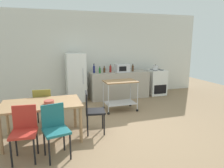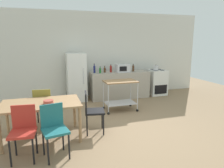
{
  "view_description": "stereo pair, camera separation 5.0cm",
  "coord_description": "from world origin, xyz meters",
  "px_view_note": "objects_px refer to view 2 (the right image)",
  "views": [
    {
      "loc": [
        -1.49,
        -3.99,
        1.93
      ],
      "look_at": [
        0.19,
        1.2,
        0.8
      ],
      "focal_mm": 33.46,
      "sensor_mm": 36.0,
      "label": 1
    },
    {
      "loc": [
        -1.45,
        -4.0,
        1.93
      ],
      "look_at": [
        0.19,
        1.2,
        0.8
      ],
      "focal_mm": 33.46,
      "sensor_mm": 36.0,
      "label": 2
    }
  ],
  "objects_px": {
    "dining_table": "(41,107)",
    "bottle_olive_oil": "(133,68)",
    "chair_teal": "(54,127)",
    "kettle": "(156,68)",
    "chair_black": "(92,109)",
    "fruit_bowl": "(48,102)",
    "refrigerator": "(76,77)",
    "kitchen_cart": "(120,91)",
    "bottle_soy_sauce": "(94,69)",
    "chair_red": "(23,129)",
    "bottle_soda": "(105,70)",
    "bottle_wine": "(100,70)",
    "bottle_vinegar": "(111,69)",
    "microwave": "(123,68)",
    "chair_olive": "(43,105)",
    "stove_oven": "(157,82)"
  },
  "relations": [
    {
      "from": "dining_table",
      "to": "chair_black",
      "type": "bearing_deg",
      "value": -0.91
    },
    {
      "from": "dining_table",
      "to": "bottle_soda",
      "type": "distance_m",
      "value": 3.18
    },
    {
      "from": "chair_black",
      "to": "dining_table",
      "type": "bearing_deg",
      "value": 98.69
    },
    {
      "from": "bottle_wine",
      "to": "fruit_bowl",
      "type": "relative_size",
      "value": 1.14
    },
    {
      "from": "dining_table",
      "to": "bottle_wine",
      "type": "distance_m",
      "value": 3.0
    },
    {
      "from": "stove_oven",
      "to": "kitchen_cart",
      "type": "xyz_separation_m",
      "value": [
        -1.88,
        -1.3,
        0.12
      ]
    },
    {
      "from": "chair_teal",
      "to": "refrigerator",
      "type": "relative_size",
      "value": 0.57
    },
    {
      "from": "microwave",
      "to": "bottle_olive_oil",
      "type": "bearing_deg",
      "value": 5.99
    },
    {
      "from": "chair_red",
      "to": "kettle",
      "type": "xyz_separation_m",
      "value": [
        4.11,
        3.04,
        0.48
      ]
    },
    {
      "from": "dining_table",
      "to": "stove_oven",
      "type": "xyz_separation_m",
      "value": [
        3.95,
        2.48,
        -0.22
      ]
    },
    {
      "from": "dining_table",
      "to": "bottle_vinegar",
      "type": "bearing_deg",
      "value": 48.4
    },
    {
      "from": "bottle_soda",
      "to": "fruit_bowl",
      "type": "relative_size",
      "value": 1.14
    },
    {
      "from": "bottle_soda",
      "to": "bottle_vinegar",
      "type": "distance_m",
      "value": 0.21
    },
    {
      "from": "chair_red",
      "to": "microwave",
      "type": "height_order",
      "value": "microwave"
    },
    {
      "from": "bottle_wine",
      "to": "bottle_olive_oil",
      "type": "distance_m",
      "value": 1.2
    },
    {
      "from": "bottle_wine",
      "to": "bottle_soda",
      "type": "xyz_separation_m",
      "value": [
        0.18,
        0.1,
        -0.0
      ]
    },
    {
      "from": "kettle",
      "to": "chair_teal",
      "type": "bearing_deg",
      "value": -139.32
    },
    {
      "from": "chair_olive",
      "to": "kitchen_cart",
      "type": "distance_m",
      "value": 2.12
    },
    {
      "from": "chair_olive",
      "to": "fruit_bowl",
      "type": "xyz_separation_m",
      "value": [
        0.12,
        -0.75,
        0.26
      ]
    },
    {
      "from": "chair_black",
      "to": "refrigerator",
      "type": "height_order",
      "value": "refrigerator"
    },
    {
      "from": "refrigerator",
      "to": "kitchen_cart",
      "type": "distance_m",
      "value": 1.73
    },
    {
      "from": "bottle_olive_oil",
      "to": "fruit_bowl",
      "type": "distance_m",
      "value": 3.84
    },
    {
      "from": "bottle_wine",
      "to": "bottle_vinegar",
      "type": "relative_size",
      "value": 0.85
    },
    {
      "from": "refrigerator",
      "to": "chair_olive",
      "type": "bearing_deg",
      "value": -118.2
    },
    {
      "from": "chair_red",
      "to": "kitchen_cart",
      "type": "xyz_separation_m",
      "value": [
        2.34,
        1.84,
        0.05
      ]
    },
    {
      "from": "refrigerator",
      "to": "microwave",
      "type": "bearing_deg",
      "value": -5.53
    },
    {
      "from": "chair_olive",
      "to": "refrigerator",
      "type": "height_order",
      "value": "refrigerator"
    },
    {
      "from": "bottle_soy_sauce",
      "to": "stove_oven",
      "type": "bearing_deg",
      "value": 0.4
    },
    {
      "from": "bottle_olive_oil",
      "to": "chair_olive",
      "type": "bearing_deg",
      "value": -148.67
    },
    {
      "from": "dining_table",
      "to": "bottle_olive_oil",
      "type": "distance_m",
      "value": 3.89
    },
    {
      "from": "chair_teal",
      "to": "bottle_olive_oil",
      "type": "distance_m",
      "value": 4.26
    },
    {
      "from": "bottle_soy_sauce",
      "to": "bottle_wine",
      "type": "bearing_deg",
      "value": -26.38
    },
    {
      "from": "chair_red",
      "to": "bottle_vinegar",
      "type": "relative_size",
      "value": 3.47
    },
    {
      "from": "refrigerator",
      "to": "microwave",
      "type": "distance_m",
      "value": 1.57
    },
    {
      "from": "bottle_soy_sauce",
      "to": "chair_red",
      "type": "bearing_deg",
      "value": -121.42
    },
    {
      "from": "refrigerator",
      "to": "bottle_olive_oil",
      "type": "bearing_deg",
      "value": -3.12
    },
    {
      "from": "dining_table",
      "to": "chair_olive",
      "type": "distance_m",
      "value": 0.66
    },
    {
      "from": "bottle_soda",
      "to": "bottle_olive_oil",
      "type": "distance_m",
      "value": 1.02
    },
    {
      "from": "dining_table",
      "to": "bottle_olive_oil",
      "type": "xyz_separation_m",
      "value": [
        2.99,
        2.46,
        0.33
      ]
    },
    {
      "from": "dining_table",
      "to": "bottle_wine",
      "type": "height_order",
      "value": "bottle_wine"
    },
    {
      "from": "chair_black",
      "to": "bottle_wine",
      "type": "xyz_separation_m",
      "value": [
        0.8,
        2.39,
        0.47
      ]
    },
    {
      "from": "microwave",
      "to": "chair_black",
      "type": "bearing_deg",
      "value": -123.18
    },
    {
      "from": "chair_teal",
      "to": "kettle",
      "type": "distance_m",
      "value": 4.8
    },
    {
      "from": "dining_table",
      "to": "bottle_wine",
      "type": "xyz_separation_m",
      "value": [
        1.8,
        2.38,
        0.32
      ]
    },
    {
      "from": "dining_table",
      "to": "fruit_bowl",
      "type": "xyz_separation_m",
      "value": [
        0.14,
        -0.11,
        0.11
      ]
    },
    {
      "from": "chair_red",
      "to": "fruit_bowl",
      "type": "bearing_deg",
      "value": 58.47
    },
    {
      "from": "fruit_bowl",
      "to": "chair_olive",
      "type": "bearing_deg",
      "value": 99.17
    },
    {
      "from": "chair_red",
      "to": "bottle_soda",
      "type": "height_order",
      "value": "bottle_soda"
    },
    {
      "from": "refrigerator",
      "to": "bottle_soy_sauce",
      "type": "bearing_deg",
      "value": -9.54
    },
    {
      "from": "bottle_vinegar",
      "to": "microwave",
      "type": "xyz_separation_m",
      "value": [
        0.4,
        -0.05,
        0.02
      ]
    }
  ]
}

